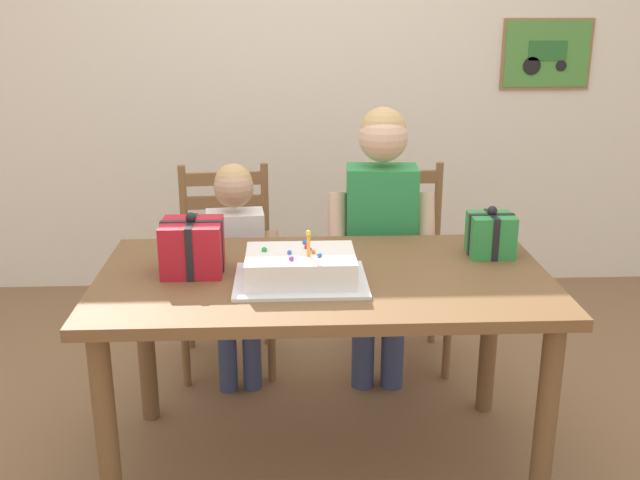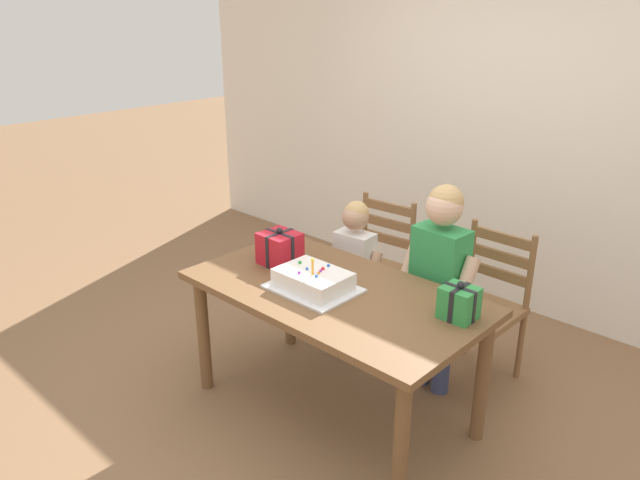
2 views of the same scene
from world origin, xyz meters
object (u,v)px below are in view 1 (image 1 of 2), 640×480
object	(u,v)px
gift_box_red_large	(192,247)
chair_left	(226,267)
birthday_cake	(300,268)
child_younger	(236,258)
chair_right	(400,264)
dining_table	(324,300)
child_older	(381,224)
gift_box_beside_cake	(491,235)

from	to	relation	value
gift_box_red_large	chair_left	xyz separation A→B (m)	(0.04, 0.82, -0.37)
birthday_cake	child_younger	bearing A→B (deg)	112.02
gift_box_red_large	chair_right	distance (m)	1.24
dining_table	gift_box_red_large	distance (m)	0.49
dining_table	child_older	bearing A→B (deg)	64.45
gift_box_red_large	chair_left	bearing A→B (deg)	87.03
gift_box_red_large	chair_right	world-z (taller)	gift_box_red_large
dining_table	birthday_cake	size ratio (longest dim) A/B	3.53
gift_box_beside_cake	child_younger	world-z (taller)	child_younger
dining_table	gift_box_beside_cake	distance (m)	0.67
dining_table	gift_box_red_large	xyz separation A→B (m)	(-0.45, 0.04, 0.19)
gift_box_beside_cake	chair_right	bearing A→B (deg)	107.64
child_older	gift_box_red_large	bearing A→B (deg)	-143.92
gift_box_beside_cake	chair_right	size ratio (longest dim) A/B	0.21
chair_right	child_older	size ratio (longest dim) A/B	0.74
chair_right	gift_box_beside_cake	bearing A→B (deg)	-72.36
gift_box_beside_cake	child_younger	bearing A→B (deg)	157.86
dining_table	gift_box_beside_cake	bearing A→B (deg)	15.45
birthday_cake	gift_box_red_large	bearing A→B (deg)	162.89
gift_box_red_large	chair_left	size ratio (longest dim) A/B	0.24
chair_left	birthday_cake	bearing A→B (deg)	-70.74
chair_left	child_older	world-z (taller)	child_older
chair_left	child_older	bearing A→B (deg)	-23.62
dining_table	child_younger	world-z (taller)	child_younger
chair_right	birthday_cake	bearing A→B (deg)	-117.50
birthday_cake	chair_right	size ratio (longest dim) A/B	0.48
dining_table	child_younger	bearing A→B (deg)	121.01
dining_table	gift_box_beside_cake	size ratio (longest dim) A/B	8.15
dining_table	gift_box_beside_cake	world-z (taller)	gift_box_beside_cake
gift_box_red_large	child_older	bearing A→B (deg)	36.08
birthday_cake	chair_right	world-z (taller)	birthday_cake
gift_box_red_large	chair_right	size ratio (longest dim) A/B	0.24
birthday_cake	gift_box_beside_cake	world-z (taller)	birthday_cake
child_younger	gift_box_beside_cake	bearing A→B (deg)	-22.14
chair_left	gift_box_red_large	bearing A→B (deg)	-92.97
gift_box_red_large	child_older	xyz separation A→B (m)	(0.72, 0.52, -0.09)
chair_left	chair_right	xyz separation A→B (m)	(0.81, 0.00, 0.00)
birthday_cake	chair_right	distance (m)	1.10
dining_table	chair_right	xyz separation A→B (m)	(0.40, 0.86, -0.18)
gift_box_beside_cake	child_older	bearing A→B (deg)	132.16
dining_table	gift_box_red_large	bearing A→B (deg)	174.99
birthday_cake	child_older	distance (m)	0.73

